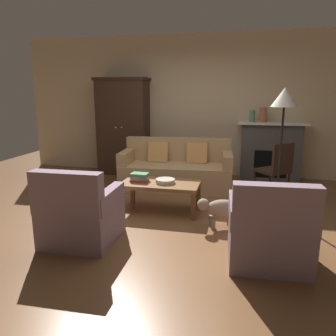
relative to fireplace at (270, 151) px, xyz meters
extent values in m
plane|color=brown|center=(-1.55, -2.30, -0.57)|extent=(9.60, 9.60, 0.00)
cube|color=beige|center=(-1.55, 0.25, 0.83)|extent=(7.20, 0.10, 2.80)
cube|color=#4C4947|center=(0.00, 0.00, -0.03)|extent=(1.10, 0.36, 1.08)
cube|color=black|center=(0.00, -0.18, -0.23)|extent=(0.60, 0.01, 0.52)
cube|color=white|center=(0.00, -0.02, 0.53)|extent=(1.26, 0.48, 0.04)
cube|color=#382319|center=(-2.95, -0.08, 0.38)|extent=(1.00, 0.52, 1.89)
cube|color=#2F1E15|center=(-2.95, -0.08, 1.36)|extent=(1.06, 0.55, 0.06)
sphere|color=#ADAFB5|center=(-3.01, -0.35, 0.42)|extent=(0.04, 0.04, 0.04)
sphere|color=#ADAFB5|center=(-2.89, -0.35, 0.42)|extent=(0.04, 0.04, 0.04)
cube|color=tan|center=(-1.65, -1.00, -0.35)|extent=(1.96, 0.98, 0.44)
cube|color=tan|center=(-1.68, -0.66, 0.08)|extent=(1.91, 0.33, 0.42)
cube|color=tan|center=(-2.53, -1.07, -0.02)|extent=(0.22, 0.81, 0.22)
cube|color=tan|center=(-0.78, -0.94, -0.02)|extent=(0.22, 0.81, 0.22)
cube|color=tan|center=(-2.02, -0.83, 0.04)|extent=(0.37, 0.21, 0.37)
cube|color=tan|center=(-1.32, -0.78, 0.04)|extent=(0.37, 0.21, 0.37)
cube|color=brown|center=(-1.65, -2.14, -0.17)|extent=(1.10, 0.60, 0.05)
cube|color=brown|center=(-2.16, -2.40, -0.38)|extent=(0.06, 0.06, 0.37)
cube|color=brown|center=(-1.14, -2.40, -0.38)|extent=(0.06, 0.06, 0.37)
cube|color=brown|center=(-2.16, -1.88, -0.38)|extent=(0.06, 0.06, 0.37)
cube|color=brown|center=(-1.14, -1.88, -0.38)|extent=(0.06, 0.06, 0.37)
cylinder|color=beige|center=(-1.58, -2.16, -0.12)|extent=(0.27, 0.27, 0.06)
cube|color=#B73833|center=(-1.96, -2.15, -0.13)|extent=(0.25, 0.18, 0.03)
cube|color=gray|center=(-1.95, -2.15, -0.10)|extent=(0.26, 0.19, 0.05)
cube|color=#427A4C|center=(-1.96, -2.15, -0.05)|extent=(0.25, 0.18, 0.04)
cylinder|color=slate|center=(-0.38, -0.02, 0.66)|extent=(0.11, 0.11, 0.22)
cylinder|color=#A86042|center=(-0.18, -0.02, 0.69)|extent=(0.14, 0.14, 0.27)
cube|color=gray|center=(-2.29, -3.27, -0.36)|extent=(0.78, 0.78, 0.42)
cube|color=gray|center=(-2.28, -3.58, 0.08)|extent=(0.76, 0.18, 0.46)
cube|color=gray|center=(-1.96, -3.27, -0.05)|extent=(0.13, 0.70, 0.20)
cube|color=gray|center=(-2.62, -3.28, -0.05)|extent=(0.13, 0.70, 0.20)
cube|color=gray|center=(-0.26, -3.29, -0.36)|extent=(0.80, 0.80, 0.42)
cube|color=gray|center=(-0.24, -3.60, 0.08)|extent=(0.77, 0.20, 0.46)
cube|color=gray|center=(0.07, -3.28, -0.05)|extent=(0.16, 0.71, 0.20)
cube|color=gray|center=(-0.59, -3.31, -0.05)|extent=(0.16, 0.71, 0.20)
cube|color=#382319|center=(-0.05, -1.11, -0.14)|extent=(0.62, 0.62, 0.04)
cylinder|color=#382319|center=(-0.04, -0.84, -0.36)|extent=(0.04, 0.04, 0.41)
cylinder|color=#382319|center=(-0.32, -1.10, -0.36)|extent=(0.04, 0.04, 0.41)
cylinder|color=#382319|center=(0.22, -1.12, -0.36)|extent=(0.04, 0.04, 0.41)
cylinder|color=#382319|center=(-0.06, -1.38, -0.36)|extent=(0.04, 0.04, 0.41)
cube|color=#382319|center=(0.08, -1.26, 0.11)|extent=(0.35, 0.33, 0.45)
cylinder|color=black|center=(-0.02, -1.77, -0.56)|extent=(0.26, 0.26, 0.02)
cylinder|color=black|center=(-0.02, -1.77, 0.18)|extent=(0.03, 0.03, 1.49)
cone|color=white|center=(-0.02, -1.77, 1.03)|extent=(0.36, 0.36, 0.26)
ellipsoid|color=gray|center=(-0.76, -2.56, -0.32)|extent=(0.44, 0.33, 0.22)
sphere|color=gray|center=(-0.98, -2.64, -0.26)|extent=(0.15, 0.15, 0.15)
cylinder|color=gray|center=(-0.85, -2.65, -0.50)|extent=(0.06, 0.06, 0.14)
cylinder|color=gray|center=(-0.89, -2.55, -0.50)|extent=(0.06, 0.06, 0.14)
cylinder|color=gray|center=(-0.63, -2.57, -0.50)|extent=(0.06, 0.06, 0.14)
cylinder|color=gray|center=(-0.67, -2.47, -0.50)|extent=(0.06, 0.06, 0.14)
sphere|color=gray|center=(-0.54, -2.48, -0.30)|extent=(0.06, 0.06, 0.06)
camera|label=1|loc=(-0.58, -6.46, 1.08)|focal=34.83mm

